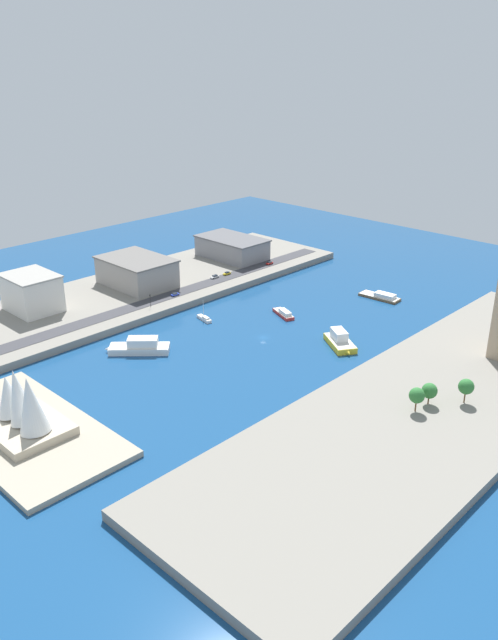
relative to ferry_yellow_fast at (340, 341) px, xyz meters
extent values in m
plane|color=navy|center=(29.96, 16.69, -2.38)|extent=(440.00, 440.00, 0.00)
cube|color=gray|center=(-56.12, 16.69, -0.64)|extent=(70.00, 240.00, 3.49)
cube|color=gray|center=(116.04, 16.69, -0.64)|extent=(70.00, 240.00, 3.49)
cube|color=#A89E89|center=(34.21, 130.09, -1.38)|extent=(78.54, 39.58, 2.00)
cube|color=#38383D|center=(95.04, 16.69, 1.18)|extent=(9.37, 228.00, 0.15)
cube|color=yellow|center=(-0.28, 0.18, -1.07)|extent=(20.60, 17.66, 2.64)
cone|color=yellow|center=(-8.78, 5.73, -1.07)|extent=(3.28, 3.28, 2.37)
cube|color=white|center=(1.20, -0.79, 2.34)|extent=(10.57, 9.45, 4.17)
cube|color=beige|center=(-0.28, 0.18, 0.30)|extent=(19.77, 16.96, 0.10)
cube|color=white|center=(64.25, 21.38, -1.70)|extent=(10.56, 4.76, 1.37)
cone|color=white|center=(69.60, 20.19, -1.70)|extent=(1.47, 1.47, 1.23)
cube|color=white|center=(62.78, 21.71, -0.61)|extent=(4.57, 2.85, 0.83)
cube|color=beige|center=(64.25, 21.38, -0.97)|extent=(10.14, 4.57, 0.10)
cylinder|color=silver|center=(64.75, 21.27, 3.28)|extent=(0.24, 0.24, 8.60)
cube|color=brown|center=(20.35, -62.36, -1.75)|extent=(21.81, 8.77, 1.26)
cone|color=brown|center=(31.36, -61.65, -1.75)|extent=(1.20, 1.20, 1.13)
cube|color=white|center=(17.27, -62.55, -0.09)|extent=(10.93, 5.88, 2.07)
cube|color=beige|center=(20.35, -62.36, -1.08)|extent=(20.94, 8.42, 0.10)
cube|color=silver|center=(57.90, 64.49, -0.96)|extent=(24.02, 24.00, 2.85)
cone|color=silver|center=(67.43, 74.00, -0.96)|extent=(3.62, 3.62, 2.56)
cube|color=white|center=(56.75, 63.35, 2.29)|extent=(13.34, 13.33, 3.66)
cube|color=beige|center=(57.90, 64.49, 0.51)|extent=(23.06, 23.04, 0.10)
cube|color=red|center=(40.78, -9.37, -1.64)|extent=(15.63, 9.83, 1.49)
cone|color=red|center=(48.13, -12.38, -1.64)|extent=(1.75, 1.75, 1.34)
cube|color=white|center=(39.13, -8.69, -0.03)|extent=(8.85, 6.08, 1.74)
cube|color=beige|center=(40.78, -9.37, -0.85)|extent=(15.00, 9.44, 0.10)
cube|color=gray|center=(119.70, -52.36, 6.84)|extent=(40.74, 24.39, 11.47)
cube|color=#59595C|center=(119.70, -52.36, 12.98)|extent=(42.37, 25.36, 0.80)
cube|color=gray|center=(120.48, 18.16, 8.07)|extent=(38.09, 27.22, 13.93)
cube|color=slate|center=(120.48, 18.16, 15.44)|extent=(39.61, 28.31, 0.80)
cube|color=silver|center=(126.68, 75.37, 9.65)|extent=(25.51, 20.21, 17.09)
cube|color=#9D9992|center=(126.68, 75.37, 18.60)|extent=(26.53, 21.01, 0.80)
cylinder|color=black|center=(96.90, -24.82, 1.58)|extent=(0.26, 0.64, 0.64)
cylinder|color=black|center=(98.42, -24.83, 1.58)|extent=(0.26, 0.64, 0.64)
cylinder|color=black|center=(96.87, -28.01, 1.58)|extent=(0.26, 0.64, 0.64)
cylinder|color=black|center=(98.39, -28.03, 1.58)|extent=(0.26, 0.64, 0.64)
cube|color=yellow|center=(97.65, -26.42, 1.87)|extent=(1.77, 4.58, 0.79)
cube|color=#262D38|center=(97.65, -26.65, 2.56)|extent=(1.54, 2.57, 0.58)
cylinder|color=black|center=(93.41, 13.92, 1.58)|extent=(0.27, 0.65, 0.64)
cylinder|color=black|center=(91.72, 13.99, 1.58)|extent=(0.27, 0.65, 0.64)
cylinder|color=black|center=(93.52, 16.93, 1.58)|extent=(0.27, 0.65, 0.64)
cylinder|color=black|center=(91.83, 17.00, 1.58)|extent=(0.27, 0.65, 0.64)
cube|color=blue|center=(92.62, 15.46, 1.83)|extent=(2.05, 4.37, 0.70)
cube|color=#262D38|center=(92.63, 15.68, 2.41)|extent=(1.75, 2.47, 0.45)
cylinder|color=black|center=(97.48, -15.94, 1.58)|extent=(0.27, 0.65, 0.64)
cylinder|color=black|center=(99.21, -15.88, 1.58)|extent=(0.27, 0.65, 0.64)
cylinder|color=black|center=(97.61, -19.58, 1.58)|extent=(0.27, 0.65, 0.64)
cylinder|color=black|center=(99.33, -19.52, 1.58)|extent=(0.27, 0.65, 0.64)
cube|color=white|center=(98.41, -17.73, 1.86)|extent=(2.11, 5.26, 0.77)
cube|color=#262D38|center=(98.42, -17.99, 2.57)|extent=(1.80, 2.97, 0.63)
cylinder|color=black|center=(94.24, -58.89, 1.58)|extent=(0.26, 0.65, 0.64)
cylinder|color=black|center=(92.53, -58.93, 1.58)|extent=(0.26, 0.65, 0.64)
cylinder|color=black|center=(94.17, -55.83, 1.58)|extent=(0.26, 0.65, 0.64)
cylinder|color=black|center=(92.46, -55.87, 1.58)|extent=(0.26, 0.65, 0.64)
cube|color=red|center=(93.35, -57.38, 1.91)|extent=(2.01, 4.41, 0.86)
cube|color=#262D38|center=(93.35, -57.16, 2.58)|extent=(1.74, 2.49, 0.49)
cylinder|color=black|center=(89.20, 33.86, 3.86)|extent=(0.18, 0.18, 5.50)
cube|color=black|center=(89.20, 33.86, 7.11)|extent=(0.36, 0.36, 1.00)
sphere|color=red|center=(89.20, 33.86, 7.46)|extent=(0.24, 0.24, 0.24)
sphere|color=yellow|center=(89.20, 33.86, 7.11)|extent=(0.24, 0.24, 0.24)
sphere|color=green|center=(89.20, 33.86, 6.76)|extent=(0.24, 0.24, 0.24)
cube|color=#BCAD93|center=(34.21, 130.09, 1.12)|extent=(32.84, 22.61, 3.00)
cone|color=white|center=(26.14, 130.09, 11.96)|extent=(11.71, 10.07, 19.53)
cone|color=white|center=(34.21, 130.09, 11.85)|extent=(12.34, 9.10, 19.82)
cone|color=white|center=(41.24, 130.09, 9.41)|extent=(12.96, 10.44, 15.42)
cylinder|color=brown|center=(-64.68, 14.41, 3.17)|extent=(0.50, 0.50, 4.13)
sphere|color=#2D7233|center=(-64.68, 14.41, 7.46)|extent=(5.55, 5.55, 5.55)
cylinder|color=brown|center=(-56.00, 24.14, 2.62)|extent=(0.50, 0.50, 3.02)
sphere|color=#2D7233|center=(-56.00, 24.14, 6.35)|extent=(5.56, 5.56, 5.56)
cylinder|color=brown|center=(-55.29, 31.66, 3.08)|extent=(0.50, 0.50, 3.95)
sphere|color=#2D7233|center=(-55.29, 31.66, 7.26)|extent=(5.51, 5.51, 5.51)
camera|label=1|loc=(-146.20, 208.93, 114.58)|focal=35.71mm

